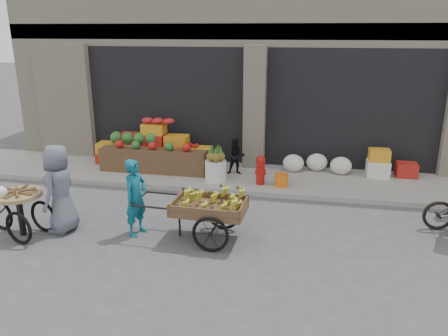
% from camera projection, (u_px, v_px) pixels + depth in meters
% --- Properties ---
extents(ground, '(80.00, 80.00, 0.00)m').
position_uv_depth(ground, '(214.00, 260.00, 7.22)').
color(ground, '#424244').
rests_on(ground, ground).
extents(sidewalk, '(18.00, 2.20, 0.12)m').
position_uv_depth(sidewalk, '(249.00, 178.00, 11.04)').
color(sidewalk, gray).
rests_on(sidewalk, ground).
extents(building, '(14.00, 6.45, 7.00)m').
position_uv_depth(building, '(268.00, 39.00, 13.71)').
color(building, beige).
rests_on(building, ground).
extents(fruit_display, '(3.10, 1.12, 1.24)m').
position_uv_depth(fruit_display, '(158.00, 147.00, 11.57)').
color(fruit_display, '#AB1F17').
rests_on(fruit_display, sidewalk).
extents(pineapple_bin, '(0.52, 0.52, 0.50)m').
position_uv_depth(pineapple_bin, '(216.00, 171.00, 10.61)').
color(pineapple_bin, silver).
rests_on(pineapple_bin, sidewalk).
extents(fire_hydrant, '(0.22, 0.22, 0.71)m').
position_uv_depth(fire_hydrant, '(261.00, 169.00, 10.33)').
color(fire_hydrant, '#A5140F').
rests_on(fire_hydrant, sidewalk).
extents(orange_bucket, '(0.32, 0.32, 0.30)m').
position_uv_depth(orange_bucket, '(281.00, 180.00, 10.26)').
color(orange_bucket, orange).
rests_on(orange_bucket, sidewalk).
extents(right_bay_goods, '(3.35, 0.60, 0.70)m').
position_uv_depth(right_bay_goods, '(355.00, 164.00, 11.01)').
color(right_bay_goods, silver).
rests_on(right_bay_goods, sidewalk).
extents(seated_person, '(0.51, 0.43, 0.93)m').
position_uv_depth(seated_person, '(236.00, 156.00, 11.04)').
color(seated_person, black).
rests_on(seated_person, sidewalk).
extents(banana_cart, '(2.24, 1.01, 0.92)m').
position_uv_depth(banana_cart, '(207.00, 205.00, 7.77)').
color(banana_cart, brown).
rests_on(banana_cart, ground).
extents(vendor_woman, '(0.48, 0.60, 1.45)m').
position_uv_depth(vendor_woman, '(136.00, 197.00, 7.96)').
color(vendor_woman, '#0E586F').
rests_on(vendor_woman, ground).
extents(tricycle_cart, '(1.46, 1.02, 0.95)m').
position_uv_depth(tricycle_cart, '(19.00, 207.00, 7.95)').
color(tricycle_cart, '#9E7F51').
rests_on(tricycle_cart, ground).
extents(vendor_grey, '(0.54, 0.82, 1.68)m').
position_uv_depth(vendor_grey, '(60.00, 189.00, 8.06)').
color(vendor_grey, slate).
rests_on(vendor_grey, ground).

